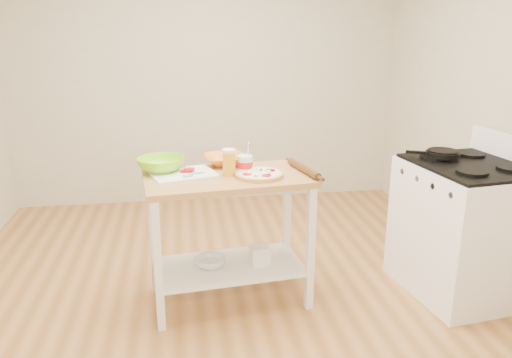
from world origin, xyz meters
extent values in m
cube|color=#B57C42|center=(0.00, 0.00, -0.01)|extent=(4.00, 4.50, 0.02)
cube|color=beige|center=(0.00, 2.26, 1.35)|extent=(4.00, 0.02, 2.70)
cube|color=beige|center=(0.00, -2.26, 1.35)|extent=(4.00, 0.02, 2.70)
cube|color=#B4824A|center=(0.00, 0.08, 0.88)|extent=(1.13, 0.70, 0.04)
cube|color=white|center=(0.00, 0.08, 0.25)|extent=(1.04, 0.63, 0.02)
cube|color=white|center=(-0.46, -0.21, 0.43)|extent=(0.06, 0.06, 0.86)
cube|color=white|center=(-0.51, 0.28, 0.43)|extent=(0.06, 0.06, 0.86)
cube|color=white|center=(0.52, -0.11, 0.43)|extent=(0.06, 0.06, 0.86)
cube|color=white|center=(0.46, 0.38, 0.43)|extent=(0.06, 0.06, 0.86)
cube|color=white|center=(1.64, -0.02, 0.46)|extent=(0.81, 0.91, 0.92)
cube|color=black|center=(1.64, -0.02, 0.93)|extent=(0.76, 0.86, 0.02)
cylinder|color=black|center=(1.51, 0.14, 0.98)|extent=(0.23, 0.23, 0.03)
cube|color=black|center=(1.35, 0.21, 0.98)|extent=(0.14, 0.08, 0.02)
cylinder|color=tan|center=(0.20, 0.03, 0.91)|extent=(0.31, 0.31, 0.02)
cylinder|color=tan|center=(0.20, 0.03, 0.92)|extent=(0.31, 0.31, 0.01)
cylinder|color=white|center=(0.20, 0.03, 0.92)|extent=(0.28, 0.28, 0.01)
cylinder|color=red|center=(0.28, 0.07, 0.93)|extent=(0.06, 0.06, 0.01)
cylinder|color=red|center=(0.17, 0.12, 0.93)|extent=(0.06, 0.06, 0.01)
cylinder|color=red|center=(0.12, 0.00, 0.93)|extent=(0.06, 0.06, 0.01)
cylinder|color=red|center=(0.23, -0.05, 0.93)|extent=(0.06, 0.06, 0.01)
sphere|color=white|center=(0.24, 0.08, 0.93)|extent=(0.04, 0.04, 0.04)
sphere|color=white|center=(0.17, 0.08, 0.93)|extent=(0.04, 0.04, 0.04)
sphere|color=white|center=(0.14, 0.02, 0.93)|extent=(0.04, 0.04, 0.04)
sphere|color=white|center=(0.19, -0.05, 0.93)|extent=(0.04, 0.04, 0.04)
sphere|color=white|center=(0.26, 0.01, 0.93)|extent=(0.04, 0.04, 0.04)
sphere|color=white|center=(0.25, 0.09, 0.93)|extent=(0.04, 0.04, 0.04)
sphere|color=white|center=(0.17, 0.10, 0.93)|extent=(0.04, 0.04, 0.04)
plane|color=#1E641A|center=(0.27, 0.04, 0.93)|extent=(0.03, 0.03, 0.00)
plane|color=#1E641A|center=(0.22, 0.08, 0.93)|extent=(0.03, 0.03, 0.00)
plane|color=#1E641A|center=(0.14, 0.11, 0.93)|extent=(0.04, 0.04, 0.00)
plane|color=#1E641A|center=(0.13, 0.02, 0.93)|extent=(0.03, 0.03, 0.00)
plane|color=#1E641A|center=(0.17, -0.05, 0.93)|extent=(0.03, 0.03, 0.00)
plane|color=#1E641A|center=(0.25, -0.03, 0.93)|extent=(0.04, 0.04, 0.00)
plane|color=#1E641A|center=(0.29, 0.05, 0.93)|extent=(0.03, 0.03, 0.00)
plane|color=#1E641A|center=(0.22, 0.09, 0.93)|extent=(0.03, 0.03, 0.00)
cube|color=white|center=(-0.28, 0.15, 0.91)|extent=(0.47, 0.40, 0.01)
cube|color=#F4EACC|center=(-0.42, 0.18, 0.92)|extent=(0.03, 0.03, 0.02)
cube|color=#F4EACC|center=(-0.38, 0.19, 0.92)|extent=(0.03, 0.03, 0.02)
cube|color=#F4EACC|center=(-0.35, 0.20, 0.92)|extent=(0.03, 0.03, 0.02)
cube|color=#F4EACC|center=(-0.43, 0.21, 0.92)|extent=(0.03, 0.03, 0.02)
cube|color=#F4EACC|center=(-0.39, 0.22, 0.92)|extent=(0.03, 0.03, 0.02)
cube|color=#F4EACC|center=(-0.36, 0.23, 0.92)|extent=(0.03, 0.03, 0.02)
cylinder|color=red|center=(-0.27, 0.17, 0.92)|extent=(0.07, 0.07, 0.01)
cylinder|color=red|center=(-0.25, 0.17, 0.92)|extent=(0.07, 0.07, 0.01)
cylinder|color=red|center=(-0.24, 0.18, 0.93)|extent=(0.07, 0.07, 0.01)
cube|color=#36BA9F|center=(-0.25, 0.07, 0.92)|extent=(0.07, 0.05, 0.01)
cylinder|color=#36BA9F|center=(-0.19, 0.11, 0.92)|extent=(0.10, 0.04, 0.01)
cube|color=silver|center=(-0.35, 0.27, 0.91)|extent=(0.18, 0.04, 0.00)
cube|color=black|center=(-0.48, 0.25, 0.92)|extent=(0.10, 0.03, 0.01)
imported|color=orange|center=(0.01, 0.35, 0.93)|extent=(0.30, 0.30, 0.07)
imported|color=#86E21A|center=(-0.43, 0.24, 0.95)|extent=(0.35, 0.35, 0.10)
cylinder|color=gold|center=(0.01, 0.09, 0.98)|extent=(0.08, 0.08, 0.15)
cylinder|color=white|center=(0.01, 0.09, 1.06)|extent=(0.09, 0.09, 0.02)
cylinder|color=white|center=(0.12, 0.12, 0.96)|extent=(0.10, 0.10, 0.12)
cylinder|color=red|center=(0.12, 0.12, 0.96)|extent=(0.10, 0.10, 0.04)
cylinder|color=silver|center=(0.14, 0.12, 1.05)|extent=(0.01, 0.06, 0.12)
cylinder|color=#523212|center=(0.51, 0.08, 0.92)|extent=(0.13, 0.41, 0.05)
imported|color=silver|center=(-0.13, 0.08, 0.29)|extent=(0.26, 0.26, 0.07)
cube|color=white|center=(0.21, 0.09, 0.32)|extent=(0.14, 0.14, 0.12)
camera|label=1|loc=(-0.28, -3.00, 1.82)|focal=35.00mm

